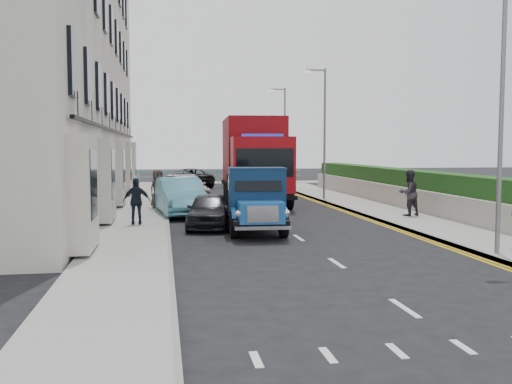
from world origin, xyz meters
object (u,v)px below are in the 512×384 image
lamp_mid (322,126)px  bedford_lorry (256,204)px  lamp_near (497,102)px  red_lorry (254,158)px  lamp_far (283,131)px  parked_car_front (209,210)px

lamp_mid → bedford_lorry: lamp_mid is taller
lamp_near → lamp_mid: 16.00m
red_lorry → lamp_mid: bearing=10.2°
lamp_far → red_lorry: lamp_far is taller
bedford_lorry → red_lorry: bearing=83.9°
lamp_mid → parked_car_front: bearing=-126.3°
red_lorry → parked_car_front: 9.43m
bedford_lorry → lamp_near: bearing=-40.0°
lamp_far → red_lorry: (-3.73, -10.46, -1.67)m
lamp_mid → red_lorry: bearing=-172.9°
lamp_near → lamp_mid: size_ratio=1.00×
parked_car_front → lamp_near: bearing=-37.0°
lamp_near → lamp_far: size_ratio=1.00×
bedford_lorry → red_lorry: size_ratio=0.55×
parked_car_front → lamp_far: bearing=78.5°
lamp_mid → lamp_far: size_ratio=1.00×
lamp_mid → parked_car_front: lamp_mid is taller
lamp_far → lamp_mid: bearing=-90.0°
bedford_lorry → red_lorry: (1.65, 10.56, 1.33)m
lamp_near → red_lorry: bearing=103.5°
lamp_near → red_lorry: lamp_near is taller
lamp_mid → lamp_far: bearing=90.0°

